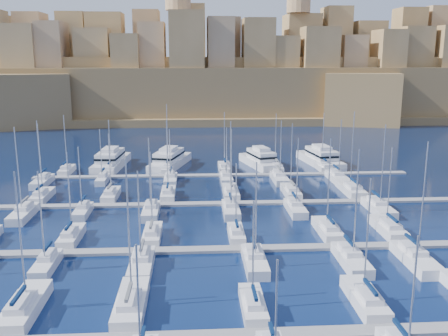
{
  "coord_description": "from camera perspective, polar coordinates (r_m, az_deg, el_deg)",
  "views": [
    {
      "loc": [
        -6.3,
        -77.02,
        26.49
      ],
      "look_at": [
        -1.29,
        6.0,
        7.73
      ],
      "focal_mm": 40.0,
      "sensor_mm": 36.0,
      "label": 1
    }
  ],
  "objects": [
    {
      "name": "ground",
      "position": [
        81.69,
        1.16,
        -6.21
      ],
      "size": [
        600.0,
        600.0,
        0.0
      ],
      "primitive_type": "plane",
      "color": "#081632",
      "rests_on": "ground"
    },
    {
      "name": "pontoon_near",
      "position": [
        50.8,
        4.4,
        -18.49
      ],
      "size": [
        84.0,
        2.0,
        0.4
      ],
      "primitive_type": "cube",
      "color": "slate",
      "rests_on": "ground"
    },
    {
      "name": "pontoon_mid_near",
      "position": [
        70.41,
        1.96,
        -9.22
      ],
      "size": [
        84.0,
        2.0,
        0.4
      ],
      "primitive_type": "cube",
      "color": "slate",
      "rests_on": "ground"
    },
    {
      "name": "pontoon_mid_far",
      "position": [
        91.12,
        0.66,
        -4.06
      ],
      "size": [
        84.0,
        2.0,
        0.4
      ],
      "primitive_type": "cube",
      "color": "slate",
      "rests_on": "ground"
    },
    {
      "name": "pontoon_far",
      "position": [
        112.32,
        -0.14,
        -0.83
      ],
      "size": [
        84.0,
        2.0,
        0.4
      ],
      "primitive_type": "cube",
      "color": "slate",
      "rests_on": "ground"
    },
    {
      "name": "sailboat_1",
      "position": [
        58.2,
        -21.82,
        -14.5
      ],
      "size": [
        3.06,
        10.22,
        15.49
      ],
      "color": "silver",
      "rests_on": "ground"
    },
    {
      "name": "sailboat_2",
      "position": [
        55.8,
        -10.57,
        -14.96
      ],
      "size": [
        3.08,
        10.28,
        16.64
      ],
      "color": "silver",
      "rests_on": "ground"
    },
    {
      "name": "sailboat_3",
      "position": [
        54.77,
        3.33,
        -15.38
      ],
      "size": [
        2.43,
        8.1,
        12.41
      ],
      "color": "silver",
      "rests_on": "ground"
    },
    {
      "name": "sailboat_4",
      "position": [
        57.94,
        15.82,
        -14.18
      ],
      "size": [
        2.81,
        9.37,
        14.35
      ],
      "color": "silver",
      "rests_on": "ground"
    },
    {
      "name": "sailboat_13",
      "position": [
        76.9,
        -17.05,
        -7.44
      ],
      "size": [
        2.54,
        8.47,
        13.42
      ],
      "color": "silver",
      "rests_on": "ground"
    },
    {
      "name": "sailboat_14",
      "position": [
        74.98,
        -8.19,
        -7.52
      ],
      "size": [
        2.53,
        8.45,
        13.37
      ],
      "color": "silver",
      "rests_on": "ground"
    },
    {
      "name": "sailboat_15",
      "position": [
        74.53,
        1.4,
        -7.53
      ],
      "size": [
        2.25,
        7.52,
        11.61
      ],
      "color": "silver",
      "rests_on": "ground"
    },
    {
      "name": "sailboat_16",
      "position": [
        77.77,
        11.76,
        -6.89
      ],
      "size": [
        2.82,
        9.41,
        14.95
      ],
      "color": "silver",
      "rests_on": "ground"
    },
    {
      "name": "sailboat_17",
      "position": [
        80.89,
        18.23,
        -6.51
      ],
      "size": [
        2.94,
        9.81,
        13.47
      ],
      "color": "silver",
      "rests_on": "ground"
    },
    {
      "name": "sailboat_19",
      "position": [
        68.19,
        -19.62,
        -10.26
      ],
      "size": [
        2.33,
        7.77,
        13.21
      ],
      "color": "silver",
      "rests_on": "ground"
    },
    {
      "name": "sailboat_20",
      "position": [
        65.14,
        -9.4,
        -10.75
      ],
      "size": [
        2.82,
        9.39,
        13.28
      ],
      "color": "silver",
      "rests_on": "ground"
    },
    {
      "name": "sailboat_21",
      "position": [
        65.3,
        3.53,
        -10.53
      ],
      "size": [
        2.75,
        9.18,
        14.16
      ],
      "color": "silver",
      "rests_on": "ground"
    },
    {
      "name": "sailboat_22",
      "position": [
        67.73,
        14.34,
        -10.03
      ],
      "size": [
        2.88,
        9.6,
        15.66
      ],
      "color": "silver",
      "rests_on": "ground"
    },
    {
      "name": "sailboat_23",
      "position": [
        70.4,
        21.03,
        -9.6
      ],
      "size": [
        3.08,
        10.26,
        16.58
      ],
      "color": "silver",
      "rests_on": "ground"
    },
    {
      "name": "sailboat_24",
      "position": [
        100.06,
        -20.07,
        -2.99
      ],
      "size": [
        2.65,
        8.82,
        14.62
      ],
      "color": "silver",
      "rests_on": "ground"
    },
    {
      "name": "sailboat_25",
      "position": [
        97.1,
        -12.79,
        -3.0
      ],
      "size": [
        2.61,
        8.7,
        12.67
      ],
      "color": "silver",
      "rests_on": "ground"
    },
    {
      "name": "sailboat_26",
      "position": [
        95.9,
        -6.4,
        -2.94
      ],
      "size": [
        2.6,
        8.67,
        15.09
      ],
      "color": "silver",
      "rests_on": "ground"
    },
    {
      "name": "sailboat_27",
      "position": [
        96.44,
        0.78,
        -2.77
      ],
      "size": [
        2.88,
        9.59,
        14.74
      ],
      "color": "silver",
      "rests_on": "ground"
    },
    {
      "name": "sailboat_28",
      "position": [
        97.75,
        7.66,
        -2.68
      ],
      "size": [
        2.72,
        9.08,
        14.28
      ],
      "color": "silver",
      "rests_on": "ground"
    },
    {
      "name": "sailboat_29",
      "position": [
        101.57,
        14.33,
        -2.36
      ],
      "size": [
        3.26,
        10.86,
        16.31
      ],
      "color": "silver",
      "rests_on": "ground"
    },
    {
      "name": "sailboat_30",
      "position": [
        90.11,
        -21.96,
        -4.83
      ],
      "size": [
        2.81,
        9.37,
        15.69
      ],
      "color": "silver",
      "rests_on": "ground"
    },
    {
      "name": "sailboat_31",
      "position": [
        88.35,
        -15.84,
        -4.75
      ],
      "size": [
        2.27,
        7.58,
        12.21
      ],
      "color": "silver",
      "rests_on": "ground"
    },
    {
      "name": "sailboat_32",
      "position": [
        85.99,
        -8.33,
        -4.85
      ],
      "size": [
        2.65,
        8.84,
        13.66
      ],
      "color": "silver",
      "rests_on": "ground"
    },
    {
      "name": "sailboat_33",
      "position": [
        85.79,
        0.8,
        -4.75
      ],
      "size": [
        2.71,
        9.03,
        15.07
      ],
      "color": "silver",
      "rests_on": "ground"
    },
    {
      "name": "sailboat_34",
      "position": [
        87.41,
        8.17,
        -4.56
      ],
      "size": [
        2.65,
        8.84,
        13.44
      ],
      "color": "silver",
      "rests_on": "ground"
    },
    {
      "name": "sailboat_35",
      "position": [
        90.8,
        17.24,
        -4.34
      ],
      "size": [
        3.04,
        10.13,
        15.67
      ],
      "color": "silver",
      "rests_on": "ground"
    },
    {
      "name": "sailboat_36",
      "position": [
        120.5,
        -17.53,
        -0.23
      ],
      "size": [
        2.43,
        8.1,
        13.68
      ],
      "color": "silver",
      "rests_on": "ground"
    },
    {
      "name": "sailboat_37",
      "position": [
        118.36,
        -12.84,
        -0.19
      ],
      "size": [
        2.38,
        7.93,
        12.56
      ],
      "color": "silver",
      "rests_on": "ground"
    },
    {
      "name": "sailboat_38",
      "position": [
        117.59,
        -6.42,
        -0.01
      ],
      "size": [
        2.8,
        9.34,
        15.97
      ],
      "color": "silver",
      "rests_on": "ground"
    },
    {
      "name": "sailboat_39",
      "position": [
        117.56,
        0.06,
        0.06
      ],
      "size": [
        2.76,
        9.19,
        14.09
      ],
      "color": "silver",
      "rests_on": "ground"
    },
    {
      "name": "sailboat_40",
      "position": [
        118.76,
        5.9,
        0.12
      ],
      "size": [
        2.67,
        8.88,
        13.66
      ],
      "color": "silver",
      "rests_on": "ground"
    },
    {
      "name": "sailboat_41",
      "position": [
        121.24,
        11.18,
        0.2
      ],
      "size": [
        2.75,
        9.18,
        13.75
      ],
      "color": "silver",
      "rests_on": "ground"
    },
    {
      "name": "sailboat_42",
      "position": [
        111.32,
        -20.05,
        -1.45
      ],
      "size": [
        2.79,
        9.31,
        13.94
      ],
      "color": "silver",
      "rests_on": "ground"
    },
    {
      "name": "sailboat_43",
      "position": [
        109.48,
        -13.7,
        -1.28
      ],
      "size": [
        2.12,
        7.08,
        11.95
      ],
      "color": "silver",
      "rests_on": "ground"
    },
    {
      "name": "sailboat_44",
      "position": [
        107.08,
        -6.12,
        -1.29
      ],
      "size": [
        2.59,
        8.64,
        11.89
      ],
      "color": "silver",
      "rests_on": "ground"
    },
    {
      "name": "sailboat_45",
      "position": [
        107.33,
        0.26,
        -1.18
      ],
      "size": [
        2.49,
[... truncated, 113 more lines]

